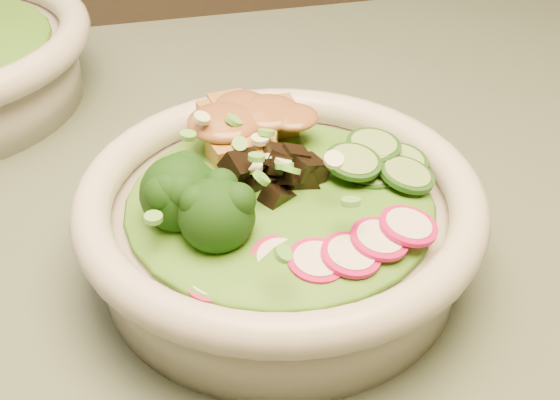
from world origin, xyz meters
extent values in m
cylinder|color=black|center=(0.55, 0.35, 0.36)|extent=(0.06, 0.06, 0.72)
cube|color=#455244|center=(0.00, 0.00, 0.73)|extent=(1.20, 0.80, 0.03)
cylinder|color=beige|center=(0.14, -0.04, 0.78)|extent=(0.24, 0.24, 0.05)
torus|color=beige|center=(0.14, -0.04, 0.81)|extent=(0.27, 0.27, 0.03)
ellipsoid|color=#2C6415|center=(0.14, -0.04, 0.81)|extent=(0.21, 0.21, 0.02)
ellipsoid|color=brown|center=(0.13, 0.02, 0.84)|extent=(0.07, 0.06, 0.02)
camera|label=1|loc=(0.05, -0.45, 1.12)|focal=50.00mm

